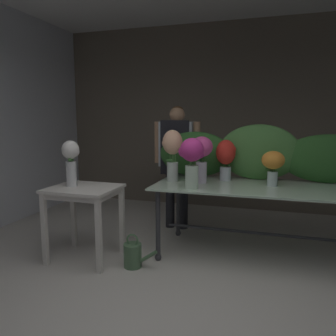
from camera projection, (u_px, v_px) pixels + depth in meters
ground_plane at (210, 245)px, 3.95m from camera, size 8.07×8.07×0.00m
wall_back at (232, 117)px, 5.46m from camera, size 5.84×0.12×2.99m
wall_left at (1, 117)px, 4.58m from camera, size 0.12×3.79×2.99m
display_table_glass at (256, 195)px, 3.53m from camera, size 2.13×0.99×0.79m
side_table_white at (84, 197)px, 3.48m from camera, size 0.69×0.60×0.78m
florist at (177, 154)px, 4.44m from camera, size 0.62×0.24×1.64m
foliage_backdrop at (256, 155)px, 3.83m from camera, size 2.42×0.29×0.63m
vase_peach_hydrangea at (172, 150)px, 3.72m from camera, size 0.23×0.22×0.57m
vase_fuchsia_freesia at (202, 153)px, 3.62m from camera, size 0.27×0.24×0.51m
vase_sunset_tulips at (273, 164)px, 3.47m from camera, size 0.23×0.23×0.37m
vase_scarlet_carnations at (226, 157)px, 3.77m from camera, size 0.22×0.22×0.46m
vase_magenta_snapdragons at (191, 158)px, 3.32m from camera, size 0.26×0.23×0.51m
vase_white_roses_tall at (71, 160)px, 3.47m from camera, size 0.18×0.18×0.48m
watering_can at (133, 255)px, 3.36m from camera, size 0.35×0.18×0.34m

